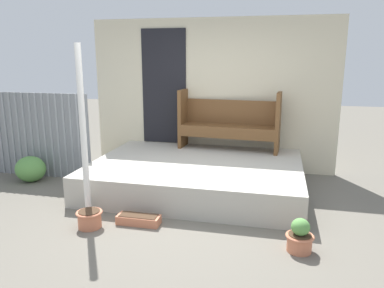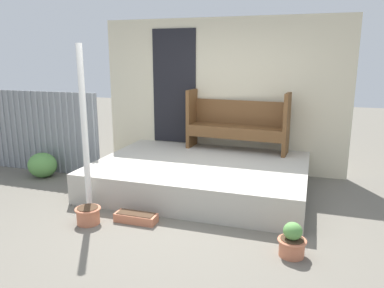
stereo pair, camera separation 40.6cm
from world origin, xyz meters
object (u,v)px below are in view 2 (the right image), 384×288
Objects in this scene: bench at (237,121)px; flower_pot_left at (88,214)px; planter_box_rect at (136,218)px; flower_pot_middle at (292,241)px; support_post at (85,132)px; shrub_by_fence at (42,165)px.

flower_pot_left is (-1.29, -2.49, -0.80)m from bench.
planter_box_rect is (0.53, 0.21, -0.06)m from flower_pot_left.
flower_pot_left is at bearing 179.64° from flower_pot_middle.
support_post is 2.64m from bench.
planter_box_rect is 1.08× the size of shrub_by_fence.
support_post is 4.08× the size of planter_box_rect.
shrub_by_fence is (-1.55, 1.01, -0.85)m from support_post.
flower_pot_middle is (1.08, -2.50, -0.75)m from bench.
flower_pot_middle reaches higher than flower_pot_left.
planter_box_rect is at bearing 172.95° from flower_pot_middle.
flower_pot_middle is 1.86m from planter_box_rect.
support_post is 5.90× the size of flower_pot_middle.
flower_pot_middle is at bearing -17.88° from shrub_by_fence.
flower_pot_left is at bearing -113.28° from bench.
support_post is at bearing -119.76° from bench.
shrub_by_fence is at bearing 162.12° from flower_pot_middle.
planter_box_rect is at bearing -7.11° from support_post.
flower_pot_left is 2.17m from shrub_by_fence.
bench reaches higher than planter_box_rect.
support_post is at bearing 172.93° from flower_pot_middle.
shrub_by_fence is (-1.73, 1.31, 0.09)m from flower_pot_left.
flower_pot_left is 0.64× the size of shrub_by_fence.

